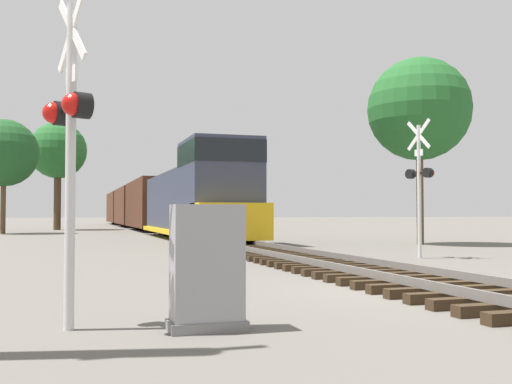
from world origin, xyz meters
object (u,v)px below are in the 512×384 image
Objects in this scene: freight_train at (144,206)px; tree_deep_background at (58,151)px; crossing_signal_near at (69,127)px; crossing_signal_far at (420,179)px; tree_mid_background at (4,153)px; tree_far_right at (419,109)px; relay_cabinet at (207,268)px.

freight_train is 8.50m from tree_deep_background.
crossing_signal_near is 45.35m from tree_deep_background.
crossing_signal_far is 0.55× the size of tree_mid_background.
crossing_signal_far is at bearing -122.65° from tree_far_right.
crossing_signal_far reaches higher than crossing_signal_near.
tree_deep_background reaches higher than relay_cabinet.
tree_far_right is at bearing -61.93° from tree_deep_background.
relay_cabinet is at bearing -95.71° from freight_train.
crossing_signal_near is 0.45× the size of tree_deep_background.
crossing_signal_near is (-6.16, -45.45, 0.34)m from freight_train.
tree_mid_background is at bearing 132.56° from tree_far_right.
crossing_signal_near is 2.74× the size of relay_cabinet.
tree_far_right is (13.17, 16.09, 5.25)m from relay_cabinet.
tree_deep_background is (-2.59, 45.63, 5.87)m from relay_cabinet.
relay_cabinet is 21.44m from tree_far_right.
relay_cabinet is 46.08m from tree_deep_background.
tree_deep_background is (3.31, 8.79, 1.12)m from tree_mid_background.
crossing_signal_far is 0.51× the size of tree_far_right.
crossing_signal_far is 38.45m from tree_deep_background.
tree_deep_background is (-1.02, 45.14, 4.21)m from crossing_signal_near.
freight_train is 7.97× the size of tree_mid_background.
tree_far_right is at bearing -47.33° from crossing_signal_far.
crossing_signal_far is (4.11, -36.82, 0.39)m from freight_train.
crossing_signal_near is 0.49× the size of tree_far_right.
crossing_signal_far is 9.00m from tree_far_right.
relay_cabinet is at bearing 53.42° from crossing_signal_near.
crossing_signal_near is at bearing -83.21° from tree_mid_background.
tree_mid_background reaches higher than crossing_signal_near.
tree_deep_background is (-7.18, -0.30, 4.55)m from freight_train.
relay_cabinet is (-8.70, -9.12, -1.72)m from crossing_signal_far.
crossing_signal_far is (10.27, 8.63, 0.05)m from crossing_signal_near.
tree_far_right is (8.58, -29.85, 3.93)m from freight_train.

